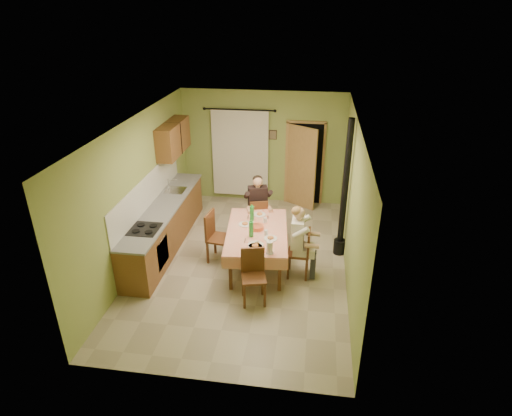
% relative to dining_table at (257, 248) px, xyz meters
% --- Properties ---
extents(floor, '(4.00, 6.00, 0.01)m').
position_rel_dining_table_xyz_m(floor, '(-0.29, 0.06, -0.38)').
color(floor, tan).
rests_on(floor, ground).
extents(room_shell, '(4.04, 6.04, 2.82)m').
position_rel_dining_table_xyz_m(room_shell, '(-0.29, 0.06, 1.44)').
color(room_shell, '#93A555').
rests_on(room_shell, ground).
extents(kitchen_run, '(0.64, 3.64, 1.56)m').
position_rel_dining_table_xyz_m(kitchen_run, '(-2.00, 0.46, 0.10)').
color(kitchen_run, brown).
rests_on(kitchen_run, ground).
extents(upper_cabinets, '(0.35, 1.40, 0.70)m').
position_rel_dining_table_xyz_m(upper_cabinets, '(-2.11, 1.76, 1.57)').
color(upper_cabinets, brown).
rests_on(upper_cabinets, room_shell).
extents(curtain, '(1.70, 0.07, 2.22)m').
position_rel_dining_table_xyz_m(curtain, '(-0.84, 2.96, 0.88)').
color(curtain, black).
rests_on(curtain, ground).
extents(doorway, '(0.96, 0.49, 2.15)m').
position_rel_dining_table_xyz_m(doorway, '(0.73, 2.93, 0.67)').
color(doorway, black).
rests_on(doorway, ground).
extents(dining_table, '(1.32, 2.01, 0.76)m').
position_rel_dining_table_xyz_m(dining_table, '(0.00, 0.00, 0.00)').
color(dining_table, '#E9947A').
rests_on(dining_table, ground).
extents(tableware, '(0.80, 1.60, 0.33)m').
position_rel_dining_table_xyz_m(tableware, '(0.03, -0.10, 0.45)').
color(tableware, white).
rests_on(tableware, dining_table).
extents(chair_far, '(0.47, 0.47, 0.93)m').
position_rel_dining_table_xyz_m(chair_far, '(-0.13, 1.07, -0.09)').
color(chair_far, '#593118').
rests_on(chair_far, ground).
extents(chair_near, '(0.48, 0.48, 0.96)m').
position_rel_dining_table_xyz_m(chair_near, '(0.10, -1.13, -0.09)').
color(chair_near, '#593118').
rests_on(chair_near, ground).
extents(chair_right, '(0.40, 0.40, 0.95)m').
position_rel_dining_table_xyz_m(chair_right, '(0.82, -0.24, -0.09)').
color(chair_right, '#593118').
rests_on(chair_right, ground).
extents(chair_left, '(0.52, 0.52, 1.02)m').
position_rel_dining_table_xyz_m(chair_left, '(-0.76, 0.08, -0.09)').
color(chair_left, '#593118').
rests_on(chair_left, ground).
extents(man_far, '(0.64, 0.56, 1.39)m').
position_rel_dining_table_xyz_m(man_far, '(-0.13, 1.08, 0.50)').
color(man_far, black).
rests_on(man_far, chair_far).
extents(man_right, '(0.47, 0.59, 1.39)m').
position_rel_dining_table_xyz_m(man_right, '(0.81, -0.24, 0.50)').
color(man_right, silver).
rests_on(man_right, chair_right).
extents(stove_flue, '(0.24, 0.24, 2.80)m').
position_rel_dining_table_xyz_m(stove_flue, '(1.61, 0.66, 0.65)').
color(stove_flue, black).
rests_on(stove_flue, ground).
extents(picture_back, '(0.19, 0.03, 0.23)m').
position_rel_dining_table_xyz_m(picture_back, '(-0.04, 3.03, 1.37)').
color(picture_back, black).
rests_on(picture_back, room_shell).
extents(picture_right, '(0.03, 0.31, 0.21)m').
position_rel_dining_table_xyz_m(picture_right, '(1.68, 1.26, 1.47)').
color(picture_right, brown).
rests_on(picture_right, room_shell).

